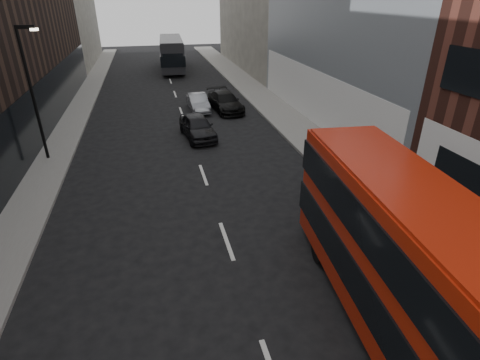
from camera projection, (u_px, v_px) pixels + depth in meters
sidewalk_right at (274, 108)px, 30.70m from camera, size 3.00×80.00×0.15m
sidewalk_left at (73, 122)px, 27.46m from camera, size 2.00×80.00×0.15m
building_left_mid at (15, 16)px, 27.98m from camera, size 5.00×24.00×14.00m
building_left_far at (67, 11)px, 47.33m from camera, size 5.00×20.00×13.00m
street_lamp at (32, 86)px, 19.49m from camera, size 1.06×0.22×7.00m
red_bus at (413, 266)px, 9.35m from camera, size 3.52×10.95×4.36m
grey_bus at (172, 53)px, 45.64m from camera, size 3.28×11.63×3.71m
car_a at (197, 127)px, 24.34m from camera, size 2.29×4.59×1.50m
car_b at (198, 102)px, 30.03m from camera, size 1.51×4.06×1.33m
car_c at (225, 102)px, 30.02m from camera, size 2.57×5.17×1.44m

